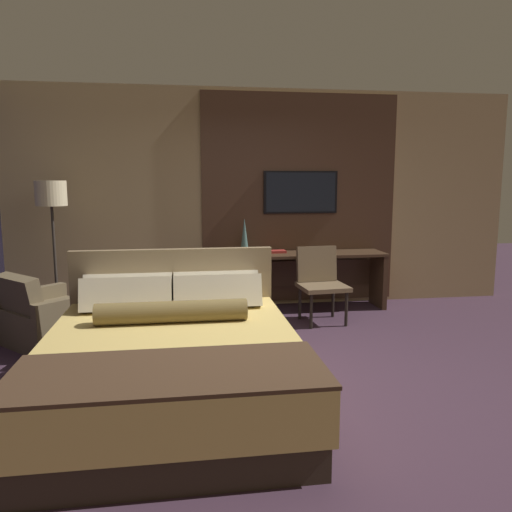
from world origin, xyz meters
The scene contains 10 objects.
ground_plane centered at (0.00, 0.00, 0.00)m, with size 16.00×16.00×0.00m, color #3D2838.
wall_back_tv_panel centered at (0.11, 2.59, 1.40)m, with size 7.20×0.09×2.80m.
bed centered at (-0.91, -0.26, 0.33)m, with size 1.83×2.23×1.02m.
desk centered at (0.72, 2.31, 0.51)m, with size 2.06×0.52×0.73m.
tv centered at (0.72, 2.52, 1.49)m, with size 0.97×0.04×0.55m.
desk_chair centered at (0.77, 1.72, 0.51)m, with size 0.57×0.56×0.87m.
armchair_by_window centered at (-2.19, 1.31, 0.25)m, with size 1.10×1.10×0.75m.
floor_lamp centered at (-2.26, 2.03, 1.37)m, with size 0.34×0.34×1.64m.
vase_tall centered at (-0.04, 2.38, 0.95)m, with size 0.11×0.11×0.44m.
book centered at (0.38, 2.35, 0.74)m, with size 0.23×0.16×0.03m.
Camera 1 is at (-0.83, -3.85, 1.65)m, focal length 35.00 mm.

